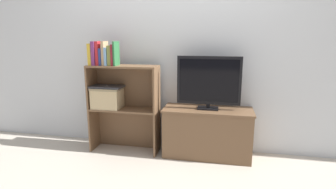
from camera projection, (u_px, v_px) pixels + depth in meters
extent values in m
plane|color=#BCB2A3|center=(165.00, 159.00, 2.81)|extent=(16.00, 16.00, 0.00)
cube|color=silver|center=(173.00, 44.00, 2.94)|extent=(10.00, 0.05, 2.40)
cube|color=brown|center=(207.00, 133.00, 2.85)|extent=(0.93, 0.37, 0.51)
cube|color=brown|center=(208.00, 110.00, 2.79)|extent=(0.95, 0.39, 0.02)
cube|color=black|center=(208.00, 108.00, 2.79)|extent=(0.22, 0.14, 0.01)
cylinder|color=black|center=(208.00, 106.00, 2.78)|extent=(0.04, 0.04, 0.04)
cube|color=black|center=(209.00, 80.00, 2.72)|extent=(0.66, 0.03, 0.50)
cube|color=black|center=(209.00, 81.00, 2.70)|extent=(0.61, 0.00, 0.44)
cube|color=brown|center=(95.00, 127.00, 3.06)|extent=(0.02, 0.27, 0.50)
cube|color=brown|center=(157.00, 132.00, 2.91)|extent=(0.02, 0.27, 0.50)
cube|color=brown|center=(129.00, 126.00, 3.10)|extent=(0.73, 0.02, 0.50)
cube|color=brown|center=(124.00, 109.00, 2.93)|extent=(0.73, 0.27, 0.02)
cube|color=brown|center=(92.00, 86.00, 2.95)|extent=(0.02, 0.27, 0.48)
cube|color=brown|center=(157.00, 89.00, 2.81)|extent=(0.02, 0.27, 0.48)
cube|color=brown|center=(127.00, 85.00, 3.00)|extent=(0.73, 0.02, 0.48)
cube|color=brown|center=(123.00, 66.00, 2.83)|extent=(0.73, 0.27, 0.02)
cube|color=gold|center=(92.00, 54.00, 2.84)|extent=(0.04, 0.15, 0.23)
cube|color=#6B2D66|center=(95.00, 53.00, 2.83)|extent=(0.04, 0.15, 0.26)
cube|color=#B22328|center=(99.00, 53.00, 2.82)|extent=(0.03, 0.13, 0.26)
cube|color=navy|center=(102.00, 57.00, 2.83)|extent=(0.03, 0.14, 0.18)
cube|color=tan|center=(105.00, 53.00, 2.81)|extent=(0.03, 0.13, 0.26)
cube|color=#709ECC|center=(108.00, 56.00, 2.81)|extent=(0.03, 0.16, 0.19)
cube|color=olive|center=(111.00, 56.00, 2.80)|extent=(0.04, 0.13, 0.21)
cube|color=maroon|center=(114.00, 55.00, 2.79)|extent=(0.02, 0.15, 0.22)
cube|color=#286638|center=(116.00, 54.00, 2.79)|extent=(0.02, 0.15, 0.26)
cube|color=tan|center=(107.00, 98.00, 2.93)|extent=(0.31, 0.23, 0.23)
cube|color=#917E5B|center=(107.00, 89.00, 2.91)|extent=(0.32, 0.23, 0.02)
cube|color=#2D2D33|center=(107.00, 87.00, 2.90)|extent=(0.35, 0.21, 0.02)
cylinder|color=#99999E|center=(107.00, 86.00, 2.90)|extent=(0.02, 0.02, 0.00)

